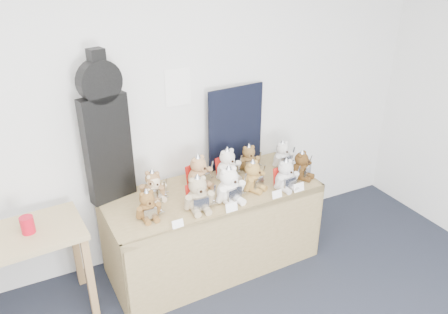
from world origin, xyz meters
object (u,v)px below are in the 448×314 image
red_cup (27,225)px  teddy_front_far_right (286,176)px  display_table (216,211)px  teddy_back_end (282,155)px  teddy_front_end (302,166)px  teddy_front_far_left (148,206)px  teddy_back_centre_left (199,173)px  side_table (17,251)px  teddy_front_left (198,195)px  guitar_case (106,130)px  teddy_back_right (249,159)px  teddy_back_centre_right (228,165)px  teddy_front_centre (229,186)px  teddy_front_right (253,177)px  teddy_back_left (154,188)px  teddy_back_far_left (153,186)px

red_cup → teddy_front_far_right: (1.88, -0.22, 0.02)m
display_table → teddy_back_end: teddy_back_end is taller
teddy_front_end → teddy_front_far_left: bearing=151.5°
teddy_back_centre_left → side_table: bearing=163.8°
teddy_front_far_left → teddy_front_left: 0.37m
display_table → teddy_front_end: 0.80m
guitar_case → red_cup: 0.82m
guitar_case → teddy_back_right: size_ratio=4.50×
teddy_back_centre_right → teddy_back_end: (0.53, -0.02, -0.01)m
side_table → teddy_front_centre: (1.49, -0.20, 0.23)m
teddy_front_far_right → teddy_back_end: teddy_front_far_right is taller
teddy_front_right → teddy_back_right: teddy_front_right is taller
side_table → teddy_front_right: 1.76m
guitar_case → teddy_front_centre: bearing=-45.8°
teddy_back_right → teddy_front_left: bearing=-140.3°
teddy_front_left → teddy_back_left: size_ratio=1.24×
side_table → teddy_front_far_right: teddy_front_far_right is taller
teddy_back_left → teddy_back_right: 0.89m
side_table → teddy_front_end: bearing=-7.7°
teddy_front_far_right → teddy_back_end: (0.19, 0.34, -0.01)m
teddy_back_centre_left → teddy_back_centre_right: 0.27m
red_cup → teddy_back_right: teddy_back_right is taller
teddy_front_right → teddy_back_centre_left: teddy_back_centre_left is taller
teddy_front_left → teddy_back_centre_right: teddy_front_left is taller
side_table → teddy_back_end: (2.17, 0.11, 0.20)m
teddy_back_far_left → guitar_case: bearing=-179.9°
display_table → teddy_front_far_right: (0.54, -0.15, 0.26)m
teddy_front_far_left → teddy_front_centre: bearing=-5.8°
teddy_back_left → guitar_case: bearing=134.2°
guitar_case → teddy_front_centre: (0.77, -0.45, -0.43)m
teddy_front_far_left → teddy_front_end: (1.32, 0.01, 0.01)m
teddy_front_far_left → teddy_front_left: bearing=-9.1°
teddy_front_far_left → teddy_front_left: (0.36, -0.05, 0.02)m
red_cup → teddy_back_far_left: bearing=5.8°
teddy_front_far_left → teddy_back_right: (1.00, 0.34, 0.00)m
teddy_front_left → teddy_front_far_right: teddy_front_left is taller
teddy_front_far_left → teddy_back_end: (1.30, 0.26, 0.01)m
red_cup → teddy_front_left: (1.14, -0.20, 0.03)m
red_cup → teddy_front_right: (1.64, -0.12, 0.02)m
guitar_case → teddy_back_right: (1.16, -0.06, -0.46)m
display_table → teddy_front_left: 0.37m
teddy_front_right → teddy_back_left: bearing=139.7°
teddy_front_far_right → teddy_back_left: size_ratio=1.14×
teddy_front_far_right → teddy_back_right: teddy_front_far_right is taller
teddy_front_right → teddy_front_left: bearing=163.5°
display_table → teddy_back_left: size_ratio=6.95×
teddy_front_far_right → teddy_back_right: 0.43m
teddy_back_centre_left → teddy_back_far_left: (-0.39, -0.02, -0.01)m
teddy_front_right → teddy_back_far_left: size_ratio=1.05×
teddy_front_centre → teddy_back_left: 0.57m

